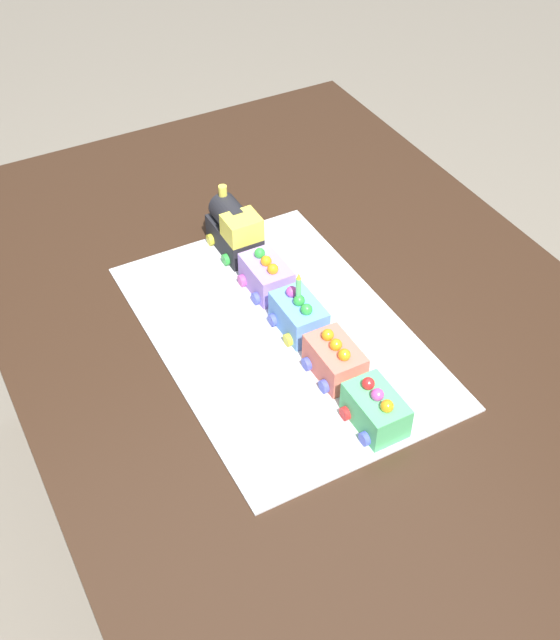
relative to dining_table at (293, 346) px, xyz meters
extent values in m
plane|color=gray|center=(0.00, 0.00, -0.63)|extent=(8.00, 8.00, 0.00)
cube|color=#382316|center=(0.00, 0.00, 0.09)|extent=(1.40, 1.00, 0.03)
cube|color=#382316|center=(-0.64, -0.44, -0.28)|extent=(0.07, 0.07, 0.71)
cube|color=#382316|center=(-0.64, 0.44, -0.28)|extent=(0.07, 0.07, 0.71)
cube|color=silver|center=(0.06, -0.06, 0.11)|extent=(0.60, 0.40, 0.00)
cube|color=#232328|center=(-0.19, -0.02, 0.14)|extent=(0.12, 0.06, 0.05)
cylinder|color=#232328|center=(-0.20, -0.02, 0.18)|extent=(0.08, 0.05, 0.05)
cube|color=#F4E04C|center=(-0.15, -0.02, 0.18)|extent=(0.06, 0.06, 0.04)
cylinder|color=#F4E04C|center=(-0.23, -0.02, 0.21)|extent=(0.02, 0.02, 0.03)
sphere|color=#F4EFCC|center=(-0.26, -0.02, 0.14)|extent=(0.02, 0.02, 0.02)
cylinder|color=yellow|center=(-0.22, -0.06, 0.12)|extent=(0.02, 0.01, 0.02)
cylinder|color=green|center=(-0.15, -0.06, 0.12)|extent=(0.02, 0.01, 0.02)
cylinder|color=green|center=(-0.22, 0.01, 0.12)|extent=(0.02, 0.01, 0.02)
cylinder|color=red|center=(-0.15, 0.01, 0.12)|extent=(0.02, 0.01, 0.02)
cube|color=#AD84E0|center=(-0.06, -0.02, 0.14)|extent=(0.10, 0.06, 0.06)
cylinder|color=#D84CB2|center=(-0.08, -0.06, 0.12)|extent=(0.02, 0.01, 0.02)
cylinder|color=#4C59D8|center=(-0.03, -0.06, 0.12)|extent=(0.02, 0.01, 0.02)
cylinder|color=red|center=(-0.08, 0.01, 0.12)|extent=(0.02, 0.01, 0.02)
cylinder|color=red|center=(-0.03, 0.01, 0.12)|extent=(0.02, 0.01, 0.02)
sphere|color=green|center=(-0.08, -0.02, 0.17)|extent=(0.02, 0.02, 0.02)
sphere|color=orange|center=(-0.06, -0.02, 0.17)|extent=(0.02, 0.02, 0.02)
sphere|color=orange|center=(-0.03, -0.02, 0.17)|extent=(0.02, 0.02, 0.02)
cube|color=#669EEA|center=(0.06, -0.02, 0.14)|extent=(0.10, 0.06, 0.06)
cylinder|color=#4C59D8|center=(0.03, -0.06, 0.12)|extent=(0.02, 0.01, 0.02)
cylinder|color=yellow|center=(0.09, -0.06, 0.12)|extent=(0.02, 0.01, 0.02)
cylinder|color=orange|center=(0.03, 0.01, 0.12)|extent=(0.02, 0.01, 0.02)
cylinder|color=yellow|center=(0.09, 0.01, 0.12)|extent=(0.02, 0.01, 0.02)
sphere|color=green|center=(0.09, -0.02, 0.17)|extent=(0.02, 0.02, 0.02)
sphere|color=green|center=(0.06, -0.02, 0.17)|extent=(0.02, 0.02, 0.02)
sphere|color=#D84CB2|center=(0.04, -0.02, 0.17)|extent=(0.02, 0.02, 0.02)
cube|color=#F27260|center=(0.18, -0.02, 0.14)|extent=(0.10, 0.06, 0.06)
cylinder|color=#4C59D8|center=(0.15, -0.06, 0.12)|extent=(0.02, 0.01, 0.02)
cylinder|color=#4C59D8|center=(0.21, -0.06, 0.12)|extent=(0.02, 0.01, 0.02)
cylinder|color=green|center=(0.15, 0.01, 0.12)|extent=(0.02, 0.01, 0.02)
cylinder|color=red|center=(0.21, 0.01, 0.12)|extent=(0.02, 0.01, 0.02)
sphere|color=orange|center=(0.15, -0.02, 0.17)|extent=(0.02, 0.02, 0.02)
sphere|color=orange|center=(0.18, -0.02, 0.17)|extent=(0.02, 0.02, 0.02)
sphere|color=orange|center=(0.20, -0.02, 0.17)|extent=(0.02, 0.02, 0.02)
cube|color=#59CC7A|center=(0.30, -0.02, 0.14)|extent=(0.10, 0.06, 0.06)
cylinder|color=red|center=(0.27, -0.06, 0.12)|extent=(0.02, 0.01, 0.02)
cylinder|color=#4C59D8|center=(0.33, -0.06, 0.12)|extent=(0.02, 0.01, 0.02)
cylinder|color=orange|center=(0.27, 0.01, 0.12)|extent=(0.02, 0.01, 0.02)
cylinder|color=#4C59D8|center=(0.33, 0.01, 0.12)|extent=(0.02, 0.01, 0.02)
sphere|color=red|center=(0.27, -0.02, 0.17)|extent=(0.02, 0.02, 0.02)
sphere|color=orange|center=(0.32, -0.02, 0.17)|extent=(0.02, 0.02, 0.02)
sphere|color=#D84CB2|center=(0.30, -0.02, 0.17)|extent=(0.02, 0.02, 0.02)
cylinder|color=#66D872|center=(0.06, -0.02, 0.20)|extent=(0.01, 0.01, 0.04)
cone|color=yellow|center=(0.06, -0.02, 0.22)|extent=(0.01, 0.01, 0.01)
camera|label=1|loc=(0.92, -0.52, 1.05)|focal=44.87mm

